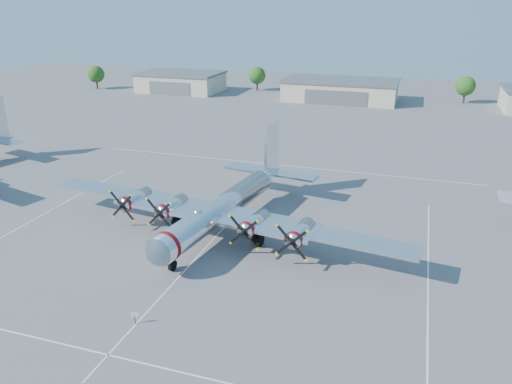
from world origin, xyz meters
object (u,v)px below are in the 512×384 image
(main_bomber_b29, at_px, (225,230))
(info_placard, at_px, (135,316))
(hangar_west, at_px, (181,82))
(tree_west, at_px, (257,75))
(tree_far_west, at_px, (96,74))
(tree_east, at_px, (466,86))
(hangar_center, at_px, (340,90))

(main_bomber_b29, xyz_separation_m, info_placard, (-0.37, -18.46, 0.75))
(hangar_west, height_order, tree_west, tree_west)
(tree_far_west, relative_size, tree_east, 1.00)
(tree_far_west, bearing_deg, hangar_west, 9.01)
(tree_west, distance_m, tree_east, 55.04)
(main_bomber_b29, height_order, info_placard, main_bomber_b29)
(tree_far_west, distance_m, main_bomber_b29, 104.84)
(main_bomber_b29, bearing_deg, tree_west, 113.91)
(tree_east, distance_m, main_bomber_b29, 92.65)
(hangar_west, bearing_deg, tree_west, 21.89)
(tree_far_west, bearing_deg, tree_west, 14.93)
(hangar_west, xyz_separation_m, tree_far_west, (-25.00, -3.96, 1.51))
(hangar_center, distance_m, main_bomber_b29, 81.67)
(hangar_west, height_order, tree_far_west, tree_far_west)
(main_bomber_b29, bearing_deg, info_placard, -83.00)
(tree_far_west, xyz_separation_m, info_placard, (69.93, -96.12, -3.47))
(hangar_west, height_order, tree_east, tree_east)
(hangar_west, relative_size, tree_east, 3.40)
(tree_west, bearing_deg, tree_east, -2.08)
(hangar_center, distance_m, tree_east, 30.64)
(hangar_center, xyz_separation_m, main_bomber_b29, (0.30, -81.62, -2.71))
(tree_west, bearing_deg, main_bomber_b29, -74.24)
(tree_west, relative_size, tree_east, 1.00)
(tree_west, xyz_separation_m, tree_east, (55.00, -2.00, 0.00))
(hangar_center, height_order, tree_far_west, tree_far_west)
(tree_far_west, bearing_deg, tree_east, 5.71)
(hangar_west, height_order, hangar_center, same)
(tree_east, bearing_deg, info_placard, -105.82)
(hangar_west, relative_size, main_bomber_b29, 0.53)
(info_placard, bearing_deg, tree_east, 53.08)
(tree_far_west, bearing_deg, hangar_center, 3.24)
(hangar_west, relative_size, info_placard, 21.18)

